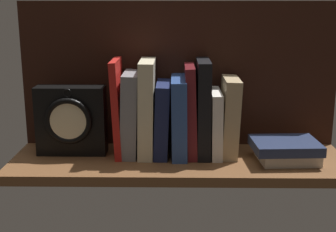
% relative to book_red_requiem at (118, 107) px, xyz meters
% --- Properties ---
extents(ground_plane, '(0.88, 0.27, 0.03)m').
position_rel_book_red_requiem_xyz_m(ground_plane, '(0.16, -0.04, -0.14)').
color(ground_plane, brown).
extents(back_panel, '(0.88, 0.01, 0.40)m').
position_rel_book_red_requiem_xyz_m(back_panel, '(0.16, 0.09, 0.07)').
color(back_panel, black).
rests_on(back_panel, ground_plane).
extents(book_red_requiem, '(0.03, 0.14, 0.25)m').
position_rel_book_red_requiem_xyz_m(book_red_requiem, '(0.00, 0.00, 0.00)').
color(book_red_requiem, red).
rests_on(book_red_requiem, ground_plane).
extents(book_gray_chess, '(0.05, 0.14, 0.22)m').
position_rel_book_red_requiem_xyz_m(book_gray_chess, '(0.03, 0.00, -0.02)').
color(book_gray_chess, gray).
rests_on(book_gray_chess, ground_plane).
extents(book_cream_twain, '(0.04, 0.15, 0.25)m').
position_rel_book_red_requiem_xyz_m(book_cream_twain, '(0.08, 0.00, -0.00)').
color(book_cream_twain, beige).
rests_on(book_cream_twain, ground_plane).
extents(book_navy_bierce, '(0.04, 0.15, 0.19)m').
position_rel_book_red_requiem_xyz_m(book_navy_bierce, '(0.12, 0.00, -0.03)').
color(book_navy_bierce, '#192147').
rests_on(book_navy_bierce, ground_plane).
extents(book_blue_modern, '(0.04, 0.17, 0.21)m').
position_rel_book_red_requiem_xyz_m(book_blue_modern, '(0.16, 0.00, -0.02)').
color(book_blue_modern, '#2D4C8E').
rests_on(book_blue_modern, ground_plane).
extents(book_maroon_dawkins, '(0.03, 0.14, 0.24)m').
position_rel_book_red_requiem_xyz_m(book_maroon_dawkins, '(0.19, 0.00, -0.01)').
color(book_maroon_dawkins, maroon).
rests_on(book_maroon_dawkins, ground_plane).
extents(book_black_skeptic, '(0.04, 0.15, 0.25)m').
position_rel_book_red_requiem_xyz_m(book_black_skeptic, '(0.22, 0.00, -0.00)').
color(book_black_skeptic, black).
rests_on(book_black_skeptic, ground_plane).
extents(book_white_catcher, '(0.03, 0.15, 0.17)m').
position_rel_book_red_requiem_xyz_m(book_white_catcher, '(0.26, 0.00, -0.04)').
color(book_white_catcher, silver).
rests_on(book_white_catcher, ground_plane).
extents(book_tan_shortstories, '(0.05, 0.13, 0.21)m').
position_rel_book_red_requiem_xyz_m(book_tan_shortstories, '(0.29, 0.00, -0.02)').
color(book_tan_shortstories, tan).
rests_on(book_tan_shortstories, ground_plane).
extents(framed_clock, '(0.18, 0.07, 0.18)m').
position_rel_book_red_requiem_xyz_m(framed_clock, '(-0.13, -0.01, -0.03)').
color(framed_clock, black).
rests_on(framed_clock, ground_plane).
extents(book_stack_side, '(0.17, 0.14, 0.06)m').
position_rel_book_red_requiem_xyz_m(book_stack_side, '(0.44, -0.06, -0.10)').
color(book_stack_side, beige).
rests_on(book_stack_side, ground_plane).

